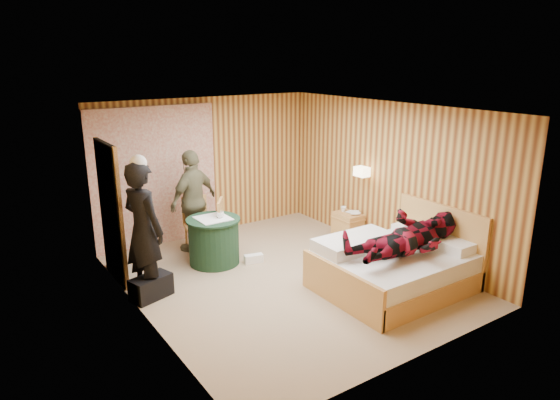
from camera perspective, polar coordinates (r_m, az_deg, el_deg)
floor at (r=7.53m, az=0.38°, el=-8.91°), size 4.20×5.00×0.01m
ceiling at (r=6.86m, az=0.42°, el=10.37°), size 4.20×5.00×0.01m
wall_back at (r=9.21m, az=-8.42°, el=3.80°), size 4.20×0.02×2.50m
wall_left at (r=6.21m, az=-15.83°, el=-2.68°), size 0.02×5.00×2.50m
wall_right at (r=8.42m, az=12.30°, el=2.45°), size 0.02×5.00×2.50m
curtain at (r=8.78m, az=-14.09°, el=2.55°), size 2.20×0.08×2.40m
doorway at (r=7.57m, az=-18.81°, el=-1.35°), size 0.06×0.90×2.05m
wall_lamp at (r=8.60m, az=9.35°, el=3.23°), size 0.26×0.24×0.16m
bed at (r=7.30m, az=12.86°, el=-7.48°), size 2.00×1.58×1.08m
nightstand at (r=9.04m, az=7.74°, el=-2.96°), size 0.38×0.51×0.50m
round_table at (r=7.99m, az=-7.56°, el=-4.60°), size 0.85×0.85×0.75m
chair_far at (r=8.52m, az=-9.53°, el=-2.22°), size 0.50×0.50×0.93m
chair_near at (r=8.14m, az=-7.57°, el=-2.77°), size 0.62×0.62×0.98m
duffel_bag at (r=7.12m, az=-14.51°, el=-9.62°), size 0.62×0.45×0.31m
sneaker_left at (r=8.18m, az=-7.28°, el=-6.49°), size 0.28×0.21×0.12m
sneaker_right at (r=8.05m, az=-3.03°, el=-6.71°), size 0.32×0.19×0.13m
woman_standing at (r=6.94m, az=-15.32°, el=-3.33°), size 0.65×0.80×1.89m
man_at_table at (r=8.45m, az=-9.85°, el=-0.09°), size 1.09×0.78×1.72m
man_on_bed at (r=6.94m, az=14.70°, el=-3.03°), size 0.86×0.67×1.77m
book_lower at (r=8.92m, az=8.01°, el=-1.53°), size 0.19×0.24×0.02m
book_upper at (r=8.92m, az=8.01°, el=-1.41°), size 0.26×0.28×0.02m
cup_nightstand at (r=9.04m, az=7.26°, el=-1.03°), size 0.10×0.10×0.09m
cup_table at (r=7.85m, az=-6.86°, el=-1.68°), size 0.12×0.12×0.10m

